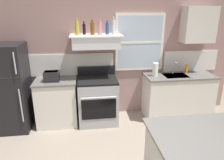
{
  "coord_description": "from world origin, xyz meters",
  "views": [
    {
      "loc": [
        -0.48,
        -2.0,
        2.19
      ],
      "look_at": [
        -0.05,
        1.2,
        1.1
      ],
      "focal_mm": 33.7,
      "sensor_mm": 36.0,
      "label": 1
    }
  ],
  "objects": [
    {
      "name": "upper_cabinet_right",
      "position": [
        1.8,
        2.04,
        1.9
      ],
      "size": [
        0.64,
        0.32,
        0.7
      ],
      "color": "silver"
    },
    {
      "name": "bottle_clear_tall",
      "position": [
        0.08,
        1.96,
        1.88
      ],
      "size": [
        0.06,
        0.06,
        0.33
      ],
      "color": "silver",
      "rests_on": "range_hood_shelf"
    },
    {
      "name": "bottle_blue_liqueur",
      "position": [
        -0.04,
        1.98,
        1.85
      ],
      "size": [
        0.07,
        0.07,
        0.25
      ],
      "color": "#1E478C",
      "rests_on": "range_hood_shelf"
    },
    {
      "name": "sink_faucet",
      "position": [
        1.35,
        2.0,
        1.08
      ],
      "size": [
        0.03,
        0.17,
        0.28
      ],
      "color": "silver",
      "rests_on": "counter_right_with_sink"
    },
    {
      "name": "back_wall",
      "position": [
        0.03,
        2.23,
        1.35
      ],
      "size": [
        5.4,
        0.11,
        2.7
      ],
      "color": "gray",
      "rests_on": "ground_plane"
    },
    {
      "name": "bottle_amber_wine",
      "position": [
        -0.31,
        1.96,
        1.86
      ],
      "size": [
        0.07,
        0.07,
        0.27
      ],
      "color": "brown",
      "rests_on": "range_hood_shelf"
    },
    {
      "name": "counter_right_with_sink",
      "position": [
        1.45,
        1.9,
        0.46
      ],
      "size": [
        1.43,
        0.63,
        0.91
      ],
      "color": "silver",
      "rests_on": "ground_plane"
    },
    {
      "name": "bottle_balsamic_dark",
      "position": [
        -0.46,
        1.99,
        1.85
      ],
      "size": [
        0.06,
        0.06,
        0.24
      ],
      "color": "black",
      "rests_on": "range_hood_shelf"
    },
    {
      "name": "toaster",
      "position": [
        -1.1,
        1.85,
        1.01
      ],
      "size": [
        0.3,
        0.2,
        0.19
      ],
      "color": "black",
      "rests_on": "counter_left_of_stove"
    },
    {
      "name": "bottle_rose_pink",
      "position": [
        -0.18,
        1.93,
        1.87
      ],
      "size": [
        0.07,
        0.07,
        0.29
      ],
      "color": "#C67F84",
      "rests_on": "range_hood_shelf"
    },
    {
      "name": "counter_left_of_stove",
      "position": [
        -1.05,
        1.9,
        0.46
      ],
      "size": [
        0.79,
        0.63,
        0.91
      ],
      "color": "silver",
      "rests_on": "ground_plane"
    },
    {
      "name": "paper_towel_roll",
      "position": [
        0.92,
        1.9,
        1.04
      ],
      "size": [
        0.11,
        0.11,
        0.27
      ],
      "primitive_type": "cylinder",
      "color": "white",
      "rests_on": "counter_right_with_sink"
    },
    {
      "name": "bottle_champagne_gold_foil",
      "position": [
        -0.59,
        1.91,
        1.87
      ],
      "size": [
        0.08,
        0.08,
        0.3
      ],
      "color": "#B29333",
      "rests_on": "range_hood_shelf"
    },
    {
      "name": "stove_range",
      "position": [
        -0.25,
        1.86,
        0.46
      ],
      "size": [
        0.76,
        0.69,
        1.09
      ],
      "color": "#9EA0A5",
      "rests_on": "ground_plane"
    },
    {
      "name": "refrigerator",
      "position": [
        -1.9,
        1.84,
        0.81
      ],
      "size": [
        0.7,
        0.72,
        1.62
      ],
      "color": "black",
      "rests_on": "ground_plane"
    },
    {
      "name": "range_hood_shelf",
      "position": [
        -0.25,
        1.96,
        1.62
      ],
      "size": [
        0.96,
        0.52,
        0.24
      ],
      "color": "silver"
    },
    {
      "name": "dish_soap_bottle",
      "position": [
        1.63,
        2.0,
        1.0
      ],
      "size": [
        0.06,
        0.06,
        0.18
      ],
      "primitive_type": "cylinder",
      "color": "orange",
      "rests_on": "counter_right_with_sink"
    }
  ]
}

